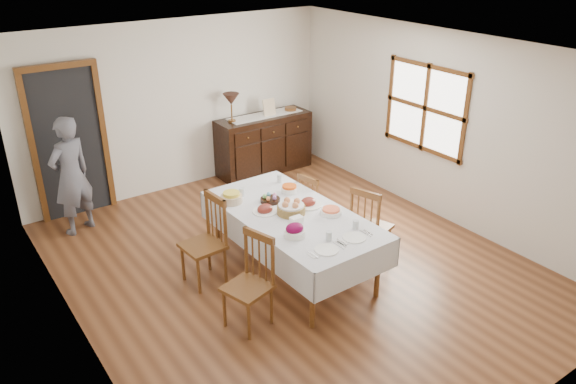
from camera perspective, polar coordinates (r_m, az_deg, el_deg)
ground at (r=6.97m, az=0.48°, el=-7.39°), size 6.00×6.00×0.00m
room_shell at (r=6.50m, az=-2.70°, el=6.20°), size 5.02×6.02×2.65m
dining_table at (r=6.50m, az=0.42°, el=-2.89°), size 1.20×2.31×0.79m
chair_left_near at (r=5.77m, az=-3.81°, el=-8.98°), size 0.52×0.52×1.01m
chair_left_far at (r=6.49m, az=-8.27°, el=-4.81°), size 0.47×0.47×1.05m
chair_right_near at (r=6.85m, az=8.25°, el=-3.31°), size 0.53×0.53×1.02m
chair_right_far at (r=7.38m, az=2.67°, el=-1.38°), size 0.43×0.43×0.91m
sideboard at (r=9.46m, az=-2.46°, el=4.91°), size 1.62×0.58×0.97m
person at (r=7.88m, az=-21.24°, el=1.90°), size 0.63×0.53×1.73m
bread_basket at (r=6.42m, az=0.32°, el=-1.66°), size 0.33×0.33×0.17m
egg_basket at (r=6.71m, az=-1.83°, el=-0.74°), size 0.24×0.24×0.10m
ham_platter_a at (r=6.47m, az=-2.35°, el=-1.80°), size 0.29×0.29×0.11m
ham_platter_b at (r=6.63m, az=2.07°, el=-1.11°), size 0.33×0.33×0.11m
beet_bowl at (r=5.95m, az=0.67°, el=-3.95°), size 0.23×0.23×0.15m
carrot_bowl at (r=6.94m, az=0.13°, el=0.31°), size 0.20×0.20×0.10m
pineapple_bowl at (r=6.72m, az=-5.76°, el=-0.58°), size 0.26×0.26×0.13m
casserole_dish at (r=6.44m, az=4.39°, el=-1.97°), size 0.24×0.24×0.07m
butter_dish at (r=6.23m, az=0.87°, el=-2.84°), size 0.14×0.09×0.07m
setting_left at (r=5.79m, az=3.98°, el=-5.40°), size 0.42×0.31×0.10m
setting_right at (r=6.03m, az=6.75°, el=-4.18°), size 0.42×0.31×0.10m
glass_far_a at (r=6.86m, az=-4.70°, el=-0.02°), size 0.06×0.06×0.10m
glass_far_b at (r=7.22m, az=-0.86°, el=1.39°), size 0.07×0.07×0.11m
runner at (r=9.35m, az=-2.37°, el=7.82°), size 1.30×0.35×0.01m
table_lamp at (r=8.96m, az=-5.80°, el=9.28°), size 0.26×0.26×0.46m
picture_frame at (r=9.29m, az=-1.92°, el=8.58°), size 0.22×0.08×0.28m
deco_bowl at (r=9.59m, az=0.25°, el=8.44°), size 0.20×0.20×0.06m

